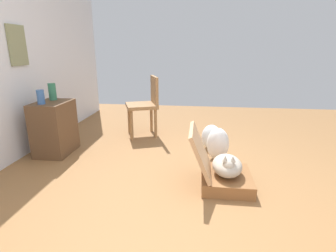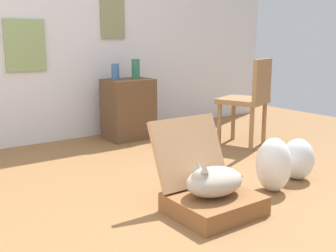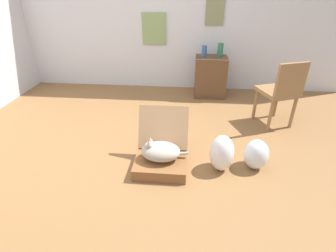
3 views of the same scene
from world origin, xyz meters
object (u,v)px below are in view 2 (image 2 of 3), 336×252
(cat, at_px, (213,181))
(vase_short, at_px, (136,69))
(side_table, at_px, (128,109))
(vase_tall, at_px, (115,72))
(plastic_bag_white, at_px, (274,165))
(plastic_bag_clear, at_px, (298,159))
(chair, at_px, (249,98))
(suitcase_base, at_px, (214,204))

(cat, distance_m, vase_short, 2.30)
(side_table, relative_size, vase_tall, 3.96)
(plastic_bag_white, height_order, plastic_bag_clear, plastic_bag_white)
(plastic_bag_clear, distance_m, chair, 1.11)
(vase_short, xyz_separation_m, chair, (0.70, -1.04, -0.27))
(plastic_bag_white, xyz_separation_m, side_table, (-0.02, 2.02, 0.13))
(vase_short, bearing_deg, vase_tall, 179.84)
(side_table, bearing_deg, vase_tall, 160.80)
(plastic_bag_clear, height_order, side_table, side_table)
(cat, height_order, side_table, side_table)
(side_table, distance_m, vase_short, 0.45)
(plastic_bag_white, height_order, vase_short, vase_short)
(suitcase_base, bearing_deg, plastic_bag_clear, 6.46)
(side_table, height_order, vase_short, vase_short)
(suitcase_base, bearing_deg, vase_short, 71.17)
(plastic_bag_white, distance_m, side_table, 2.02)
(vase_short, bearing_deg, plastic_bag_clear, -82.77)
(suitcase_base, distance_m, side_table, 2.17)
(suitcase_base, xyz_separation_m, cat, (-0.01, 0.00, 0.15))
(cat, xyz_separation_m, vase_tall, (0.48, 2.11, 0.53))
(vase_short, bearing_deg, cat, -109.05)
(plastic_bag_white, distance_m, vase_tall, 2.14)
(side_table, xyz_separation_m, chair, (0.83, -1.00, 0.17))
(cat, height_order, chair, chair)
(chair, bearing_deg, suitcase_base, 16.12)
(chair, bearing_deg, side_table, -71.04)
(plastic_bag_white, bearing_deg, side_table, 90.63)
(chair, bearing_deg, plastic_bag_white, 30.83)
(cat, distance_m, plastic_bag_clear, 0.99)
(cat, height_order, plastic_bag_clear, cat)
(vase_short, bearing_deg, side_table, -161.09)
(plastic_bag_white, relative_size, chair, 0.44)
(plastic_bag_white, bearing_deg, vase_tall, 94.13)
(cat, bearing_deg, vase_tall, 77.32)
(chair, bearing_deg, vase_short, -76.76)
(cat, bearing_deg, vase_short, 70.95)
(side_table, distance_m, chair, 1.31)
(suitcase_base, bearing_deg, vase_tall, 77.55)
(cat, bearing_deg, chair, 36.77)
(suitcase_base, bearing_deg, cat, 177.47)
(suitcase_base, bearing_deg, side_table, 73.99)
(plastic_bag_clear, height_order, vase_short, vase_short)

